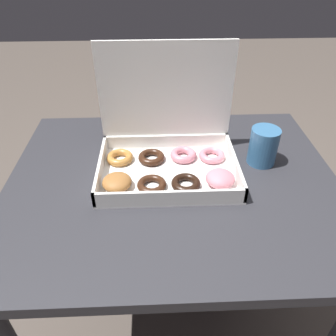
# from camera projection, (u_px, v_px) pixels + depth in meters

# --- Properties ---
(ground_plane) EXTENTS (8.00, 8.00, 0.00)m
(ground_plane) POSITION_uv_depth(u_px,v_px,m) (171.00, 318.00, 1.33)
(ground_plane) COLOR #564C44
(dining_table) EXTENTS (0.90, 0.73, 0.72)m
(dining_table) POSITION_uv_depth(u_px,v_px,m) (173.00, 212.00, 0.97)
(dining_table) COLOR #2D2D33
(dining_table) RESTS_ON ground_plane
(donut_box) EXTENTS (0.38, 0.27, 0.32)m
(donut_box) POSITION_uv_depth(u_px,v_px,m) (168.00, 148.00, 0.90)
(donut_box) COLOR white
(donut_box) RESTS_ON dining_table
(coffee_mug) EXTENTS (0.08, 0.08, 0.11)m
(coffee_mug) POSITION_uv_depth(u_px,v_px,m) (263.00, 146.00, 0.93)
(coffee_mug) COLOR teal
(coffee_mug) RESTS_ON dining_table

